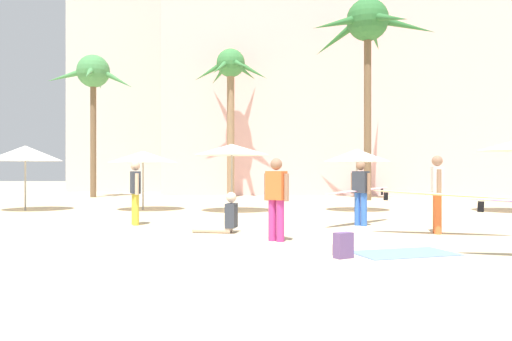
{
  "coord_description": "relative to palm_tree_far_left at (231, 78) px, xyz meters",
  "views": [
    {
      "loc": [
        -0.15,
        -6.53,
        1.44
      ],
      "look_at": [
        -0.29,
        6.24,
        1.43
      ],
      "focal_mm": 36.15,
      "sensor_mm": 36.0,
      "label": 1
    }
  ],
  "objects": [
    {
      "name": "ground",
      "position": [
        1.78,
        -20.73,
        -6.35
      ],
      "size": [
        120.0,
        120.0,
        0.0
      ],
      "primitive_type": "plane",
      "color": "#C6B28C"
    },
    {
      "name": "backpack",
      "position": [
        2.96,
        -18.84,
        -6.15
      ],
      "size": [
        0.35,
        0.34,
        0.42
      ],
      "rotation": [
        0.0,
        0.0,
        2.14
      ],
      "color": "#5E4475",
      "rests_on": "ground"
    },
    {
      "name": "palm_tree_left",
      "position": [
        -7.29,
        -0.12,
        -0.04
      ],
      "size": [
        4.65,
        4.74,
        7.54
      ],
      "color": "brown",
      "rests_on": "ground"
    },
    {
      "name": "cafe_umbrella_1",
      "position": [
        0.6,
        -9.46,
        -4.2
      ],
      "size": [
        2.63,
        2.63,
        2.35
      ],
      "color": "gray",
      "rests_on": "ground"
    },
    {
      "name": "person_mid_right",
      "position": [
        1.93,
        -16.86,
        -5.43
      ],
      "size": [
        0.53,
        0.45,
        1.68
      ],
      "rotation": [
        0.0,
        0.0,
        0.91
      ],
      "color": "#B7337F",
      "rests_on": "ground"
    },
    {
      "name": "person_near_left",
      "position": [
        0.75,
        -15.45,
        -6.03
      ],
      "size": [
        1.05,
        0.55,
        0.94
      ],
      "rotation": [
        0.0,
        0.0,
        2.96
      ],
      "color": "beige",
      "rests_on": "ground"
    },
    {
      "name": "person_far_left",
      "position": [
        4.19,
        -13.82,
        -5.44
      ],
      "size": [
        2.32,
        2.42,
        1.68
      ],
      "rotation": [
        0.0,
        0.0,
        3.91
      ],
      "color": "blue",
      "rests_on": "ground"
    },
    {
      "name": "beach_towel",
      "position": [
        4.08,
        -18.38,
        -6.34
      ],
      "size": [
        1.93,
        1.44,
        0.01
      ],
      "primitive_type": "cube",
      "rotation": [
        0.0,
        0.0,
        0.31
      ],
      "color": "#6684E0",
      "rests_on": "ground"
    },
    {
      "name": "person_far_right",
      "position": [
        5.6,
        -15.71,
        -5.41
      ],
      "size": [
        2.99,
        1.14,
        1.77
      ],
      "rotation": [
        0.0,
        0.0,
        6.12
      ],
      "color": "orange",
      "rests_on": "ground"
    },
    {
      "name": "palm_tree_far_left",
      "position": [
        0.0,
        0.0,
        0.0
      ],
      "size": [
        4.05,
        3.75,
        7.88
      ],
      "color": "#896B4C",
      "rests_on": "ground"
    },
    {
      "name": "person_near_right",
      "position": [
        -1.68,
        -13.8,
        -5.44
      ],
      "size": [
        0.36,
        0.59,
        1.67
      ],
      "rotation": [
        0.0,
        0.0,
        3.54
      ],
      "color": "gold",
      "rests_on": "ground"
    },
    {
      "name": "cafe_umbrella_4",
      "position": [
        4.99,
        -9.1,
        -4.39
      ],
      "size": [
        2.32,
        2.32,
        2.18
      ],
      "color": "gray",
      "rests_on": "ground"
    },
    {
      "name": "palm_tree_center",
      "position": [
        6.72,
        -2.58,
        1.82
      ],
      "size": [
        6.12,
        6.06,
        9.65
      ],
      "color": "brown",
      "rests_on": "ground"
    },
    {
      "name": "cafe_umbrella_0",
      "position": [
        -2.63,
        -8.84,
        -4.44
      ],
      "size": [
        2.49,
        2.49,
        2.13
      ],
      "color": "gray",
      "rests_on": "ground"
    },
    {
      "name": "cafe_umbrella_3",
      "position": [
        -6.81,
        -8.99,
        -4.31
      ],
      "size": [
        2.53,
        2.53,
        2.31
      ],
      "color": "gray",
      "rests_on": "ground"
    },
    {
      "name": "hotel_pink",
      "position": [
        7.98,
        6.78,
        0.45
      ],
      "size": [
        24.07,
        10.0,
        13.59
      ],
      "primitive_type": "cube",
      "color": "beige",
      "rests_on": "ground"
    }
  ]
}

